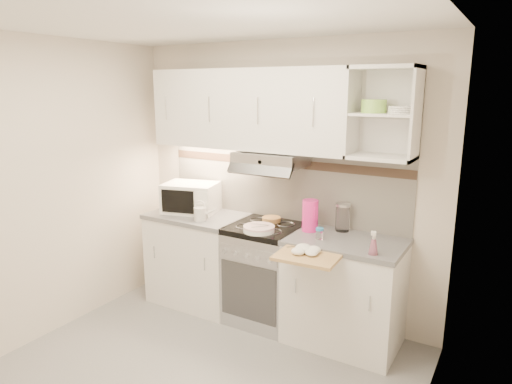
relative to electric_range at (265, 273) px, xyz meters
The scene contains 17 objects.
ground 1.19m from the electric_range, 90.00° to the right, with size 3.00×3.00×0.00m, color gray.
room_shell 1.39m from the electric_range, 89.81° to the right, with size 3.04×2.84×2.52m.
base_cabinet_left 0.75m from the electric_range, behind, with size 0.90×0.60×0.86m, color white.
worktop_left 0.86m from the electric_range, behind, with size 0.92×0.62×0.04m, color slate.
base_cabinet_right 0.75m from the electric_range, ahead, with size 0.90×0.60×0.86m, color white.
worktop_right 0.86m from the electric_range, ahead, with size 0.92×0.62×0.04m, color slate.
electric_range is the anchor object (origin of this frame).
microwave 1.04m from the electric_range, behind, with size 0.58×0.49×0.28m.
watering_can 0.80m from the electric_range, 165.08° to the right, with size 0.21×0.14×0.19m.
plate_stack 0.51m from the electric_range, 77.42° to the right, with size 0.27×0.27×0.06m.
bread_loaf 0.49m from the electric_range, 94.58° to the left, with size 0.17×0.17×0.04m, color #94633F.
pink_pitcher 0.71m from the electric_range, ahead, with size 0.14×0.13×0.27m.
glass_jar 0.88m from the electric_range, 17.45° to the left, with size 0.13×0.13×0.24m.
spice_jar 0.75m from the electric_range, 10.25° to the right, with size 0.06×0.06×0.09m.
spray_bottle 1.17m from the electric_range, 12.08° to the right, with size 0.07×0.07×0.19m.
cutting_board 0.84m from the electric_range, 33.92° to the right, with size 0.46×0.41×0.03m, color #A46B4A.
dish_towel 0.85m from the electric_range, 36.40° to the right, with size 0.23×0.20×0.06m, color white, non-canonical shape.
Camera 1 is at (1.89, -2.26, 2.09)m, focal length 32.00 mm.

